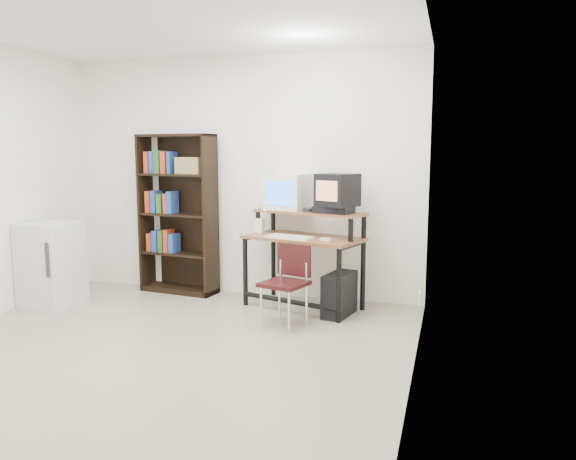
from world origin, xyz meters
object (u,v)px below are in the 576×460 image
(pc_tower, at_px, (339,294))
(school_chair, at_px, (288,277))
(crt_tv, at_px, (337,190))
(computer_desk, at_px, (304,241))
(bookshelf, at_px, (179,212))
(mini_fridge, at_px, (51,264))
(crt_monitor, at_px, (289,192))

(pc_tower, xyz_separation_m, school_chair, (-0.40, -0.41, 0.24))
(crt_tv, bearing_deg, computer_desk, -154.82)
(bookshelf, bearing_deg, computer_desk, -1.56)
(pc_tower, xyz_separation_m, mini_fridge, (-2.93, -0.46, 0.22))
(crt_tv, relative_size, mini_fridge, 0.52)
(computer_desk, distance_m, crt_tv, 0.62)
(computer_desk, xyz_separation_m, mini_fridge, (-2.53, -0.65, -0.26))
(crt_tv, bearing_deg, pc_tower, -43.24)
(computer_desk, height_order, bookshelf, bookshelf)
(computer_desk, relative_size, crt_tv, 2.88)
(school_chair, relative_size, mini_fridge, 0.86)
(computer_desk, relative_size, bookshelf, 0.73)
(school_chair, height_order, bookshelf, bookshelf)
(pc_tower, relative_size, bookshelf, 0.25)
(computer_desk, xyz_separation_m, crt_tv, (0.33, -0.01, 0.52))
(crt_monitor, relative_size, bookshelf, 0.27)
(pc_tower, relative_size, mini_fridge, 0.52)
(computer_desk, xyz_separation_m, crt_monitor, (-0.22, 0.21, 0.48))
(computer_desk, bearing_deg, bookshelf, -171.66)
(crt_tv, height_order, bookshelf, bookshelf)
(computer_desk, relative_size, pc_tower, 2.88)
(computer_desk, distance_m, school_chair, 0.65)
(crt_monitor, bearing_deg, pc_tower, -19.74)
(crt_monitor, bearing_deg, school_chair, -61.65)
(crt_tv, xyz_separation_m, pc_tower, (0.07, -0.19, -1.00))
(school_chair, bearing_deg, mini_fridge, -162.51)
(crt_monitor, height_order, crt_tv, crt_tv)
(crt_monitor, height_order, school_chair, crt_monitor)
(crt_monitor, height_order, mini_fridge, crt_monitor)
(pc_tower, distance_m, mini_fridge, 2.98)
(computer_desk, height_order, crt_tv, crt_tv)
(computer_desk, relative_size, crt_monitor, 2.68)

